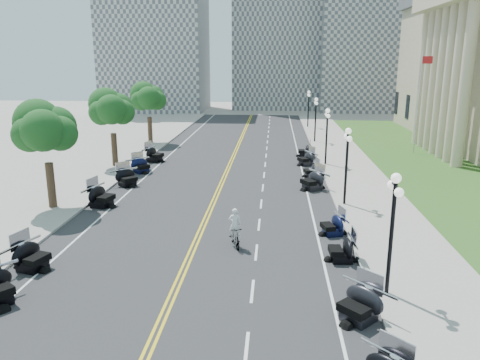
{
  "coord_description": "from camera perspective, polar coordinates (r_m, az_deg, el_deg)",
  "views": [
    {
      "loc": [
        3.98,
        -25.46,
        9.24
      ],
      "look_at": [
        1.91,
        2.49,
        2.0
      ],
      "focal_mm": 35.0,
      "sensor_mm": 36.0,
      "label": 1
    }
  ],
  "objects": [
    {
      "name": "motorcycle_s_6",
      "position": [
        31.4,
        -16.55,
        -1.79
      ],
      "size": [
        2.65,
        2.65,
        1.53
      ],
      "primitive_type": null,
      "rotation": [
        0.0,
        0.0,
        1.32
      ],
      "color": "black",
      "rests_on": "road"
    },
    {
      "name": "lane_dash_12",
      "position": [
        50.32,
        3.29,
        3.89
      ],
      "size": [
        0.12,
        2.0,
        0.0
      ],
      "primitive_type": "cube",
      "color": "white",
      "rests_on": "road"
    },
    {
      "name": "motorcycle_n_9",
      "position": [
        42.35,
        8.07,
        2.7
      ],
      "size": [
        2.64,
        2.64,
        1.39
      ],
      "primitive_type": null,
      "rotation": [
        0.0,
        0.0,
        -1.13
      ],
      "color": "black",
      "rests_on": "road"
    },
    {
      "name": "centerline_yellow_b",
      "position": [
        36.84,
        -1.91,
        -0.03
      ],
      "size": [
        0.12,
        90.0,
        0.0
      ],
      "primitive_type": "cube",
      "color": "yellow",
      "rests_on": "road"
    },
    {
      "name": "flagpole",
      "position": [
        49.67,
        20.87,
        8.65
      ],
      "size": [
        1.1,
        0.2,
        10.0
      ],
      "primitive_type": null,
      "color": "silver",
      "rests_on": "ground"
    },
    {
      "name": "lane_dash_8",
      "position": [
        34.72,
        2.8,
        -0.95
      ],
      "size": [
        0.12,
        2.0,
        0.0
      ],
      "primitive_type": "cube",
      "color": "white",
      "rests_on": "road"
    },
    {
      "name": "motorcycle_n_7",
      "position": [
        34.42,
        8.82,
        0.06
      ],
      "size": [
        3.01,
        3.01,
        1.53
      ],
      "primitive_type": null,
      "rotation": [
        0.0,
        0.0,
        -1.03
      ],
      "color": "black",
      "rests_on": "road"
    },
    {
      "name": "motorcycle_n_4",
      "position": [
        22.68,
        12.32,
        -8.14
      ],
      "size": [
        1.93,
        1.93,
        1.29
      ],
      "primitive_type": null,
      "rotation": [
        0.0,
        0.0,
        -1.52
      ],
      "color": "black",
      "rests_on": "road"
    },
    {
      "name": "street_lamp_4",
      "position": [
        54.07,
        9.18,
        7.24
      ],
      "size": [
        0.5,
        1.2,
        4.9
      ],
      "primitive_type": null,
      "color": "black",
      "rests_on": "sidewalk_north"
    },
    {
      "name": "lane_dash_3",
      "position": [
        16.34,
        0.8,
        -19.91
      ],
      "size": [
        0.12,
        2.0,
        0.0
      ],
      "primitive_type": "cube",
      "color": "white",
      "rests_on": "road"
    },
    {
      "name": "motorcycle_s_8",
      "position": [
        40.03,
        -11.99,
        1.83
      ],
      "size": [
        2.79,
        2.79,
        1.38
      ],
      "primitive_type": null,
      "rotation": [
        0.0,
        0.0,
        0.8
      ],
      "color": "black",
      "rests_on": "road"
    },
    {
      "name": "motorcycle_s_4",
      "position": [
        23.27,
        -24.09,
        -8.35
      ],
      "size": [
        2.54,
        2.54,
        1.43
      ],
      "primitive_type": null,
      "rotation": [
        0.0,
        0.0,
        1.28
      ],
      "color": "black",
      "rests_on": "road"
    },
    {
      "name": "edge_line_south",
      "position": [
        38.08,
        -11.72,
        0.15
      ],
      "size": [
        0.12,
        90.0,
        0.0
      ],
      "primitive_type": "cube",
      "color": "white",
      "rests_on": "road"
    },
    {
      "name": "distant_block_b",
      "position": [
        93.63,
        4.46,
        17.97
      ],
      "size": [
        16.0,
        12.0,
        30.0
      ],
      "primitive_type": "cube",
      "color": "gray",
      "rests_on": "ground"
    },
    {
      "name": "lawn",
      "position": [
        46.43,
        21.09,
        2.09
      ],
      "size": [
        9.0,
        60.0,
        0.1
      ],
      "primitive_type": "cube",
      "color": "#356023",
      "rests_on": "ground"
    },
    {
      "name": "lane_dash_7",
      "position": [
        30.88,
        2.6,
        -2.92
      ],
      "size": [
        0.12,
        2.0,
        0.0
      ],
      "primitive_type": "cube",
      "color": "white",
      "rests_on": "road"
    },
    {
      "name": "lane_dash_4",
      "position": [
        19.76,
        1.52,
        -13.36
      ],
      "size": [
        0.12,
        2.0,
        0.0
      ],
      "primitive_type": "cube",
      "color": "white",
      "rests_on": "road"
    },
    {
      "name": "distant_block_a",
      "position": [
        90.26,
        -10.29,
        16.65
      ],
      "size": [
        18.0,
        14.0,
        26.0
      ],
      "primitive_type": "cube",
      "color": "gray",
      "rests_on": "ground"
    },
    {
      "name": "lane_dash_17",
      "position": [
        70.07,
        3.59,
        6.89
      ],
      "size": [
        0.12,
        2.0,
        0.0
      ],
      "primitive_type": "cube",
      "color": "white",
      "rests_on": "road"
    },
    {
      "name": "tree_3",
      "position": [
        42.1,
        -15.33,
        7.85
      ],
      "size": [
        4.8,
        4.8,
        9.2
      ],
      "primitive_type": null,
      "color": "#235619",
      "rests_on": "sidewalk_south"
    },
    {
      "name": "motorcycle_n_5",
      "position": [
        25.85,
        11.24,
        -5.29
      ],
      "size": [
        2.18,
        2.18,
        1.24
      ],
      "primitive_type": null,
      "rotation": [
        0.0,
        0.0,
        -1.3
      ],
      "color": "black",
      "rests_on": "road"
    },
    {
      "name": "lane_dash_5",
      "position": [
        23.37,
        2.0,
        -8.78
      ],
      "size": [
        0.12,
        2.0,
        0.0
      ],
      "primitive_type": "cube",
      "color": "white",
      "rests_on": "road"
    },
    {
      "name": "street_lamp_1",
      "position": [
        19.24,
        17.96,
        -6.45
      ],
      "size": [
        0.5,
        1.2,
        4.9
      ],
      "primitive_type": null,
      "color": "black",
      "rests_on": "sidewalk_north"
    },
    {
      "name": "edge_line_north",
      "position": [
        36.72,
        7.88,
        -0.21
      ],
      "size": [
        0.12,
        90.0,
        0.0
      ],
      "primitive_type": "cube",
      "color": "white",
      "rests_on": "road"
    },
    {
      "name": "lane_dash_10",
      "position": [
        42.48,
        3.09,
        1.92
      ],
      "size": [
        0.12,
        2.0,
        0.0
      ],
      "primitive_type": "cube",
      "color": "white",
      "rests_on": "road"
    },
    {
      "name": "ground",
      "position": [
        27.37,
        -4.4,
        -5.29
      ],
      "size": [
        160.0,
        160.0,
        0.0
      ],
      "primitive_type": "plane",
      "color": "gray"
    },
    {
      "name": "motorcycle_n_3",
      "position": [
        17.99,
        14.34,
        -14.3
      ],
      "size": [
        2.88,
        2.88,
        1.42
      ],
      "primitive_type": null,
      "rotation": [
        0.0,
        0.0,
        -0.8
      ],
      "color": "black",
      "rests_on": "road"
    },
    {
      "name": "bicycle",
      "position": [
        23.84,
        -0.63,
        -6.86
      ],
      "size": [
        1.08,
        1.94,
        1.12
      ],
      "primitive_type": "imported",
      "rotation": [
        0.0,
        0.0,
        0.31
      ],
      "color": "#A51414",
      "rests_on": "road"
    },
    {
      "name": "lane_dash_19",
      "position": [
        78.01,
        3.67,
        7.66
      ],
      "size": [
        0.12,
        2.0,
        0.0
      ],
      "primitive_type": "cube",
      "color": "white",
      "rests_on": "road"
    },
    {
      "name": "lane_dash_9",
      "position": [
        38.59,
        2.96,
        0.63
      ],
      "size": [
        0.12,
        2.0,
        0.0
      ],
      "primitive_type": "cube",
      "color": "white",
      "rests_on": "road"
    },
    {
      "name": "lane_dash_6",
      "position": [
        27.09,
        2.34,
        -5.44
      ],
      "size": [
        0.12,
        2.0,
        0.0
      ],
      "primitive_type": "cube",
      "color": "white",
      "rests_on": "road"
    },
    {
      "name": "distant_block_c",
      "position": [
        92.25,
        16.07,
        15.04
      ],
      "size": [
        20.0,
        14.0,
        22.0
      ],
      "primitive_type": "cube",
      "color": "gray",
      "rests_on": "ground"
    },
    {
      "name": "sidewalk_north",
      "position": [
        37.2,
        14.19,
        -0.23
      ],
      "size": [
        5.0,
        90.0,
        0.15
      ],
      "primitive_type": "cube",
      "color": "#9E9991",
      "rests_on": "ground"
    },
    {
      "name": "lane_dash_15",
      "position": [
        62.15,
        3.49,
        5.92
      ],
      "size": [
        0.12,
        2.0,
        0.0
      ],
      "primitive_type": "cube",
      "color": "white",
      "rests_on": "road"
    },
    {
      "name": "motorcycle_n_10",
      "position": [
        46.17,
        7.87,
        3.64
      ],
      "size": [
        2.03,
        2.03,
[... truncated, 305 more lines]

